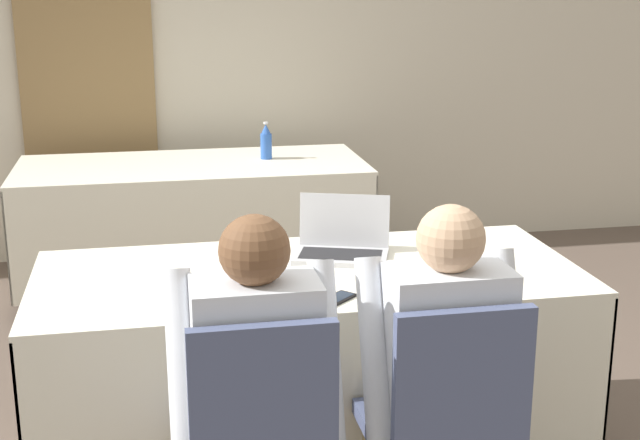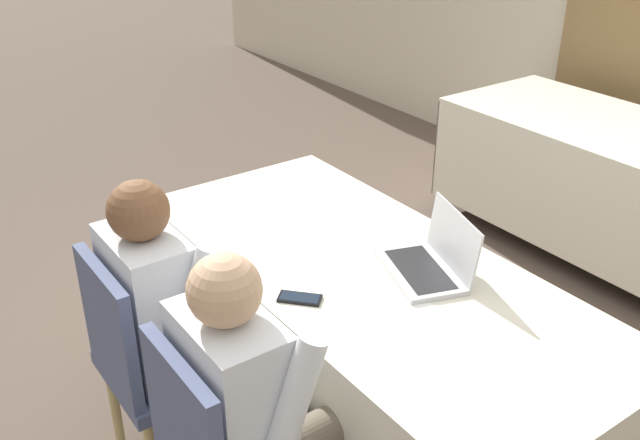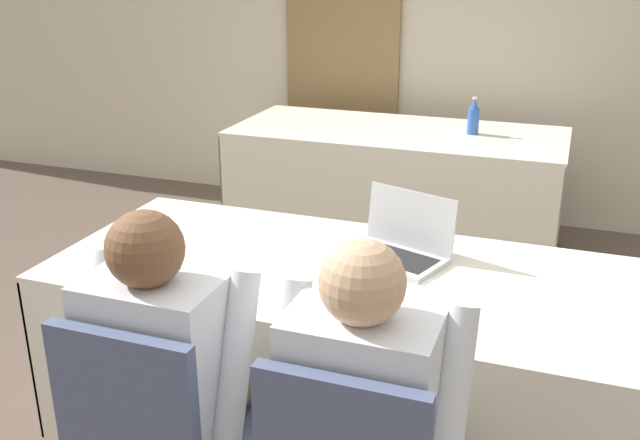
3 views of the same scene
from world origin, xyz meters
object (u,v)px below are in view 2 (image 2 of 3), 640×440
person_white_shirt (257,400)px  chair_near_left (150,358)px  cell_phone (300,298)px  laptop (430,262)px  person_checkered_shirt (173,310)px

person_white_shirt → chair_near_left: bearing=10.4°
cell_phone → chair_near_left: 0.59m
laptop → person_checkered_shirt: (-0.44, -0.78, -0.13)m
laptop → cell_phone: (-0.12, -0.47, -0.04)m
cell_phone → person_checkered_shirt: size_ratio=0.13×
cell_phone → laptop: bearing=122.9°
chair_near_left → laptop: bearing=-116.2°
laptop → person_white_shirt: bearing=-61.9°
laptop → cell_phone: 0.48m
chair_near_left → cell_phone: bearing=-126.9°
laptop → person_white_shirt: size_ratio=0.35×
person_checkered_shirt → person_white_shirt: 0.56m
laptop → person_checkered_shirt: person_checkered_shirt is taller
laptop → person_checkered_shirt: 0.91m
cell_phone → chair_near_left: (-0.32, -0.42, -0.26)m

